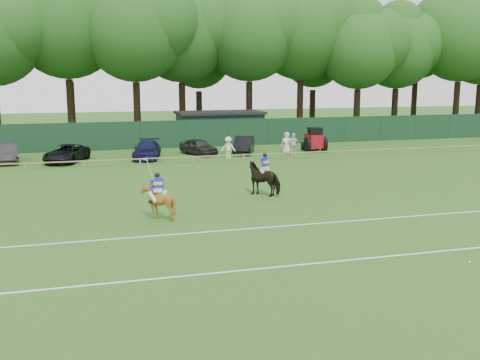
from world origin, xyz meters
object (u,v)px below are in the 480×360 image
object	(u,v)px
spectator_mid	(293,145)
utility_shed	(220,127)
sedan_navy	(147,150)
spectator_right	(287,143)
horse_chestnut	(158,202)
suv_black	(67,153)
spectator_left	(228,148)
horse_dark	(265,179)
polo_ball	(470,262)
hatch_grey	(198,147)
tractor	(314,140)
estate_black	(244,145)
sedan_grey	(7,153)

from	to	relation	value
spectator_mid	utility_shed	distance (m)	11.32
sedan_navy	spectator_right	world-z (taller)	spectator_right
horse_chestnut	suv_black	size ratio (longest dim) A/B	0.34
spectator_left	utility_shed	bearing A→B (deg)	93.95
horse_dark	polo_ball	distance (m)	13.45
horse_dark	horse_chestnut	xyz separation A→B (m)	(-6.44, -3.80, -0.09)
hatch_grey	tractor	size ratio (longest dim) A/B	1.47
horse_dark	hatch_grey	distance (m)	16.58
suv_black	polo_ball	bearing A→B (deg)	-41.07
estate_black	horse_chestnut	bearing A→B (deg)	-94.82
utility_shed	sedan_navy	bearing A→B (deg)	-132.40
horse_dark	horse_chestnut	bearing A→B (deg)	-13.37
spectator_right	tractor	bearing A→B (deg)	47.54
utility_shed	spectator_mid	bearing A→B (deg)	-71.41
suv_black	spectator_left	bearing A→B (deg)	15.21
polo_ball	tractor	bearing A→B (deg)	77.71
hatch_grey	spectator_right	world-z (taller)	spectator_right
horse_dark	spectator_mid	distance (m)	15.43
horse_dark	polo_ball	size ratio (longest dim) A/B	23.98
spectator_right	suv_black	bearing A→B (deg)	-148.47
horse_dark	hatch_grey	size ratio (longest dim) A/B	0.55
spectator_left	sedan_grey	bearing A→B (deg)	-174.50
spectator_right	horse_chestnut	bearing A→B (deg)	-92.82
sedan_grey	hatch_grey	xyz separation A→B (m)	(14.86, 0.24, -0.07)
horse_chestnut	hatch_grey	distance (m)	21.26
spectator_left	sedan_navy	bearing A→B (deg)	178.53
utility_shed	tractor	distance (m)	10.73
horse_chestnut	polo_ball	distance (m)	13.50
horse_dark	spectator_left	size ratio (longest dim) A/B	1.25
horse_chestnut	estate_black	distance (m)	22.59
horse_chestnut	spectator_right	distance (m)	23.10
horse_chestnut	spectator_right	size ratio (longest dim) A/B	0.89
suv_black	polo_ball	distance (m)	31.75
sedan_grey	hatch_grey	world-z (taller)	sedan_grey
hatch_grey	estate_black	world-z (taller)	estate_black
sedan_navy	horse_dark	bearing A→B (deg)	-60.59
horse_chestnut	tractor	bearing A→B (deg)	-134.77
suv_black	polo_ball	world-z (taller)	suv_black
spectator_mid	suv_black	bearing A→B (deg)	173.78
horse_dark	tractor	distance (m)	18.58
sedan_grey	estate_black	size ratio (longest dim) A/B	1.05
hatch_grey	tractor	distance (m)	10.13
polo_ball	sedan_grey	bearing A→B (deg)	122.52
horse_dark	utility_shed	distance (m)	24.71
estate_black	spectator_right	world-z (taller)	spectator_right
estate_black	polo_ball	distance (m)	29.45
horse_chestnut	sedan_grey	bearing A→B (deg)	-71.70
suv_black	estate_black	xyz separation A→B (m)	(14.43, 1.13, 0.04)
horse_dark	suv_black	xyz separation A→B (m)	(-10.90, 15.34, -0.25)
spectator_mid	utility_shed	size ratio (longest dim) A/B	0.22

